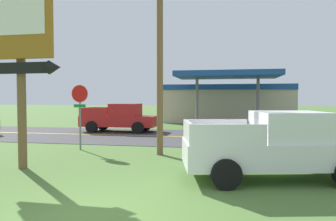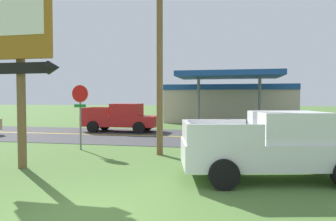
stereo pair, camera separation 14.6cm
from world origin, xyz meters
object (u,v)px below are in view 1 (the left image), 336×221
object	(u,v)px
pickup_white_parked_on_lawn	(276,146)
stop_sign	(80,105)
motel_sign	(20,44)
pickup_red_on_road	(120,118)
gas_station	(227,102)
utility_pole	(160,33)

from	to	relation	value
pickup_white_parked_on_lawn	stop_sign	bearing A→B (deg)	155.29
motel_sign	pickup_white_parked_on_lawn	distance (m)	8.66
pickup_red_on_road	motel_sign	bearing A→B (deg)	-86.77
gas_station	pickup_red_on_road	distance (m)	12.79
pickup_white_parked_on_lawn	pickup_red_on_road	world-z (taller)	same
motel_sign	pickup_red_on_road	size ratio (longest dim) A/B	1.18
motel_sign	gas_station	size ratio (longest dim) A/B	0.51
stop_sign	gas_station	bearing A→B (deg)	70.11
utility_pole	pickup_white_parked_on_lawn	size ratio (longest dim) A/B	1.71
utility_pole	pickup_red_on_road	world-z (taller)	utility_pole
gas_station	pickup_red_on_road	bearing A→B (deg)	-124.65
motel_sign	pickup_red_on_road	xyz separation A→B (m)	(-0.64, 11.42, -3.14)
motel_sign	stop_sign	distance (m)	4.45
utility_pole	pickup_white_parked_on_lawn	xyz separation A→B (m)	(4.14, -3.17, -4.04)
motel_sign	pickup_red_on_road	world-z (taller)	motel_sign
motel_sign	pickup_red_on_road	bearing A→B (deg)	93.23
motel_sign	stop_sign	bearing A→B (deg)	88.49
motel_sign	utility_pole	world-z (taller)	utility_pole
pickup_white_parked_on_lawn	pickup_red_on_road	size ratio (longest dim) A/B	1.06
motel_sign	gas_station	xyz separation A→B (m)	(6.61, 21.91, -2.16)
utility_pole	gas_station	world-z (taller)	utility_pole
stop_sign	pickup_white_parked_on_lawn	world-z (taller)	stop_sign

